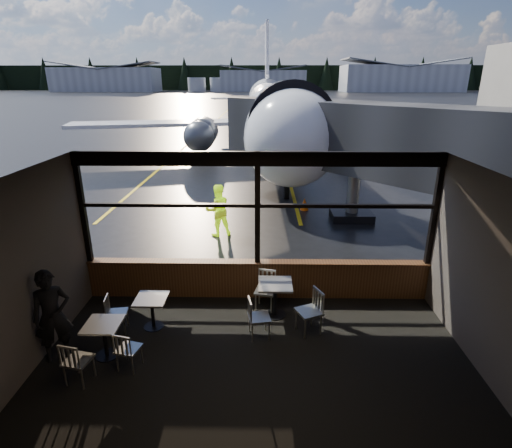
{
  "coord_description": "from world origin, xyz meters",
  "views": [
    {
      "loc": [
        0.11,
        -8.5,
        4.94
      ],
      "look_at": [
        -0.05,
        1.0,
        1.5
      ],
      "focal_mm": 28.0,
      "sensor_mm": 36.0,
      "label": 1
    }
  ],
  "objects_px": {
    "cafe_table_near": "(275,299)",
    "passenger": "(52,316)",
    "chair_near_n": "(265,291)",
    "chair_mid_w": "(117,314)",
    "jet_bridge": "(362,156)",
    "chair_near_e": "(309,312)",
    "cafe_table_mid": "(153,313)",
    "cone_nose": "(304,204)",
    "chair_near_w": "(259,318)",
    "chair_left_s": "(78,361)",
    "cafe_table_left": "(105,340)",
    "chair_mid_s": "(129,349)",
    "airliner": "(274,75)",
    "ground_crew": "(218,210)"
  },
  "relations": [
    {
      "from": "chair_near_w",
      "to": "jet_bridge",
      "type": "bearing_deg",
      "value": 142.46
    },
    {
      "from": "chair_near_w",
      "to": "cone_nose",
      "type": "relative_size",
      "value": 1.81
    },
    {
      "from": "chair_near_e",
      "to": "chair_left_s",
      "type": "relative_size",
      "value": 1.11
    },
    {
      "from": "airliner",
      "to": "chair_left_s",
      "type": "xyz_separation_m",
      "value": [
        -3.87,
        -22.97,
        -4.83
      ]
    },
    {
      "from": "cafe_table_left",
      "to": "chair_mid_w",
      "type": "height_order",
      "value": "chair_mid_w"
    },
    {
      "from": "chair_mid_w",
      "to": "jet_bridge",
      "type": "bearing_deg",
      "value": 128.64
    },
    {
      "from": "chair_near_w",
      "to": "chair_mid_w",
      "type": "bearing_deg",
      "value": -103.82
    },
    {
      "from": "chair_near_n",
      "to": "chair_mid_w",
      "type": "bearing_deg",
      "value": 28.95
    },
    {
      "from": "airliner",
      "to": "chair_left_s",
      "type": "bearing_deg",
      "value": -101.08
    },
    {
      "from": "chair_near_e",
      "to": "cone_nose",
      "type": "distance_m",
      "value": 8.35
    },
    {
      "from": "cafe_table_mid",
      "to": "chair_near_w",
      "type": "relative_size",
      "value": 0.8
    },
    {
      "from": "ground_crew",
      "to": "chair_near_n",
      "type": "bearing_deg",
      "value": 86.69
    },
    {
      "from": "jet_bridge",
      "to": "passenger",
      "type": "height_order",
      "value": "jet_bridge"
    },
    {
      "from": "cafe_table_near",
      "to": "chair_near_w",
      "type": "bearing_deg",
      "value": -113.26
    },
    {
      "from": "cafe_table_near",
      "to": "chair_mid_s",
      "type": "xyz_separation_m",
      "value": [
        -2.67,
        -1.77,
        0.0
      ]
    },
    {
      "from": "cafe_table_mid",
      "to": "chair_near_w",
      "type": "xyz_separation_m",
      "value": [
        2.24,
        -0.29,
        0.09
      ]
    },
    {
      "from": "airliner",
      "to": "cafe_table_near",
      "type": "bearing_deg",
      "value": -92.76
    },
    {
      "from": "chair_mid_w",
      "to": "cone_nose",
      "type": "xyz_separation_m",
      "value": [
        4.66,
        8.34,
        -0.17
      ]
    },
    {
      "from": "cafe_table_mid",
      "to": "cafe_table_left",
      "type": "xyz_separation_m",
      "value": [
        -0.64,
        -0.95,
        0.01
      ]
    },
    {
      "from": "chair_mid_w",
      "to": "passenger",
      "type": "height_order",
      "value": "passenger"
    },
    {
      "from": "airliner",
      "to": "chair_near_n",
      "type": "bearing_deg",
      "value": -93.38
    },
    {
      "from": "cafe_table_near",
      "to": "passenger",
      "type": "xyz_separation_m",
      "value": [
        -4.1,
        -1.49,
        0.5
      ]
    },
    {
      "from": "jet_bridge",
      "to": "chair_near_e",
      "type": "bearing_deg",
      "value": -110.0
    },
    {
      "from": "passenger",
      "to": "chair_mid_w",
      "type": "bearing_deg",
      "value": 13.72
    },
    {
      "from": "jet_bridge",
      "to": "chair_left_s",
      "type": "height_order",
      "value": "jet_bridge"
    },
    {
      "from": "airliner",
      "to": "cafe_table_left",
      "type": "relative_size",
      "value": 48.07
    },
    {
      "from": "chair_mid_w",
      "to": "cone_nose",
      "type": "bearing_deg",
      "value": 142.27
    },
    {
      "from": "cafe_table_left",
      "to": "passenger",
      "type": "xyz_separation_m",
      "value": [
        -0.88,
        -0.04,
        0.54
      ]
    },
    {
      "from": "chair_left_s",
      "to": "jet_bridge",
      "type": "bearing_deg",
      "value": 64.27
    },
    {
      "from": "jet_bridge",
      "to": "cafe_table_near",
      "type": "relative_size",
      "value": 13.89
    },
    {
      "from": "chair_mid_s",
      "to": "ground_crew",
      "type": "bearing_deg",
      "value": 96.59
    },
    {
      "from": "jet_bridge",
      "to": "chair_mid_w",
      "type": "height_order",
      "value": "jet_bridge"
    },
    {
      "from": "chair_near_e",
      "to": "passenger",
      "type": "xyz_separation_m",
      "value": [
        -4.77,
        -0.88,
        0.42
      ]
    },
    {
      "from": "cafe_table_mid",
      "to": "passenger",
      "type": "height_order",
      "value": "passenger"
    },
    {
      "from": "airliner",
      "to": "chair_near_w",
      "type": "bearing_deg",
      "value": -93.62
    },
    {
      "from": "chair_left_s",
      "to": "airliner",
      "type": "bearing_deg",
      "value": 92.76
    },
    {
      "from": "cafe_table_mid",
      "to": "cone_nose",
      "type": "height_order",
      "value": "cafe_table_mid"
    },
    {
      "from": "chair_near_e",
      "to": "chair_near_w",
      "type": "bearing_deg",
      "value": 75.29
    },
    {
      "from": "chair_near_n",
      "to": "chair_mid_w",
      "type": "relative_size",
      "value": 1.12
    },
    {
      "from": "chair_near_w",
      "to": "ground_crew",
      "type": "bearing_deg",
      "value": -176.92
    },
    {
      "from": "chair_near_e",
      "to": "chair_mid_s",
      "type": "bearing_deg",
      "value": 84.68
    },
    {
      "from": "chair_near_w",
      "to": "cafe_table_mid",
      "type": "bearing_deg",
      "value": -108.43
    },
    {
      "from": "cafe_table_left",
      "to": "cafe_table_mid",
      "type": "bearing_deg",
      "value": 55.91
    },
    {
      "from": "passenger",
      "to": "cone_nose",
      "type": "bearing_deg",
      "value": 27.44
    },
    {
      "from": "chair_near_w",
      "to": "chair_near_n",
      "type": "distance_m",
      "value": 1.05
    },
    {
      "from": "cafe_table_mid",
      "to": "chair_near_n",
      "type": "distance_m",
      "value": 2.48
    },
    {
      "from": "jet_bridge",
      "to": "chair_mid_s",
      "type": "height_order",
      "value": "jet_bridge"
    },
    {
      "from": "chair_left_s",
      "to": "chair_near_w",
      "type": "bearing_deg",
      "value": 35.89
    },
    {
      "from": "chair_near_n",
      "to": "chair_left_s",
      "type": "bearing_deg",
      "value": 49.16
    },
    {
      "from": "airliner",
      "to": "chair_mid_w",
      "type": "xyz_separation_m",
      "value": [
        -3.72,
        -21.49,
        -4.85
      ]
    }
  ]
}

